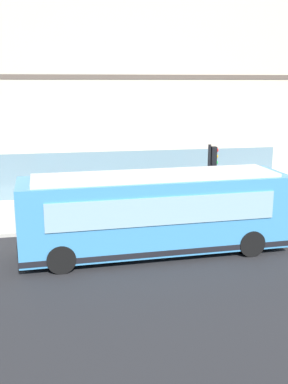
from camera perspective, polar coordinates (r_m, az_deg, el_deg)
ground at (r=17.85m, az=3.75°, el=-7.18°), size 120.00×120.00×0.00m
sidewalk_curb at (r=22.45m, az=0.62°, el=-2.54°), size 4.79×40.00×0.15m
building_corner at (r=27.71m, az=-1.92°, el=12.95°), size 7.75×21.75×12.01m
city_bus_nearside at (r=17.00m, az=1.43°, el=-2.71°), size 2.94×10.13×3.07m
traffic_light_near_corner at (r=20.92m, az=8.53°, el=3.11°), size 0.32×0.49×3.46m
fire_hydrant at (r=23.41m, az=8.73°, el=-0.91°), size 0.35×0.35×0.74m
pedestrian_near_building_entrance at (r=20.63m, az=-10.42°, el=-1.25°), size 0.32×0.32×1.68m
newspaper_vending_box at (r=22.27m, az=5.79°, el=-1.34°), size 0.44×0.43×0.90m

